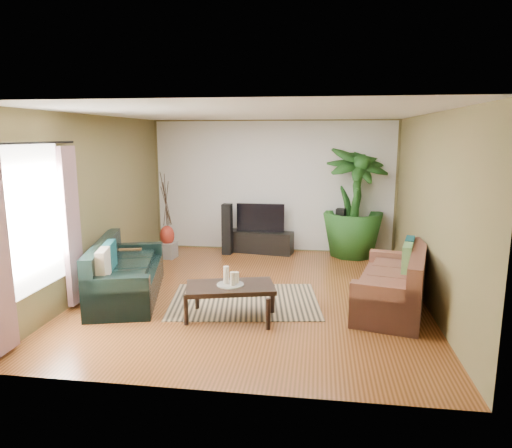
% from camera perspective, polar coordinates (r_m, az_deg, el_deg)
% --- Properties ---
extents(floor, '(5.50, 5.50, 0.00)m').
position_cam_1_polar(floor, '(7.09, -0.22, -8.67)').
color(floor, '#964E26').
rests_on(floor, ground).
extents(ceiling, '(5.50, 5.50, 0.00)m').
position_cam_1_polar(ceiling, '(6.68, -0.24, 13.70)').
color(ceiling, white).
rests_on(ceiling, ground).
extents(wall_back, '(5.00, 0.00, 5.00)m').
position_cam_1_polar(wall_back, '(9.46, 2.13, 4.72)').
color(wall_back, brown).
rests_on(wall_back, ground).
extents(wall_front, '(5.00, 0.00, 5.00)m').
position_cam_1_polar(wall_front, '(4.10, -5.69, -3.70)').
color(wall_front, brown).
rests_on(wall_front, ground).
extents(wall_left, '(0.00, 5.50, 5.50)m').
position_cam_1_polar(wall_left, '(7.52, -19.46, 2.46)').
color(wall_left, brown).
rests_on(wall_left, ground).
extents(wall_right, '(0.00, 5.50, 5.50)m').
position_cam_1_polar(wall_right, '(6.87, 20.90, 1.59)').
color(wall_right, brown).
rests_on(wall_right, ground).
extents(backwall_panel, '(4.90, 0.00, 4.90)m').
position_cam_1_polar(backwall_panel, '(9.45, 2.13, 4.71)').
color(backwall_panel, white).
rests_on(backwall_panel, ground).
extents(window_pane, '(0.00, 1.80, 1.80)m').
position_cam_1_polar(window_pane, '(6.15, -26.11, 0.63)').
color(window_pane, white).
rests_on(window_pane, ground).
extents(curtain_far, '(0.08, 0.35, 2.20)m').
position_cam_1_polar(curtain_far, '(6.79, -22.08, -0.31)').
color(curtain_far, gray).
rests_on(curtain_far, ground).
extents(curtain_rod, '(0.03, 1.90, 0.03)m').
position_cam_1_polar(curtain_rod, '(6.04, -26.44, 9.05)').
color(curtain_rod, black).
rests_on(curtain_rod, ground).
extents(sofa_left, '(1.35, 2.18, 0.85)m').
position_cam_1_polar(sofa_left, '(7.10, -15.78, -5.46)').
color(sofa_left, black).
rests_on(sofa_left, floor).
extents(sofa_right, '(1.26, 2.01, 0.85)m').
position_cam_1_polar(sofa_right, '(6.67, 16.60, -6.58)').
color(sofa_right, brown).
rests_on(sofa_right, floor).
extents(area_rug, '(2.33, 1.80, 0.01)m').
position_cam_1_polar(area_rug, '(6.77, -1.45, -9.59)').
color(area_rug, tan).
rests_on(area_rug, floor).
extents(coffee_table, '(1.26, 0.89, 0.47)m').
position_cam_1_polar(coffee_table, '(6.10, -3.20, -9.71)').
color(coffee_table, black).
rests_on(coffee_table, floor).
extents(candle_tray, '(0.35, 0.35, 0.02)m').
position_cam_1_polar(candle_tray, '(6.01, -3.23, -7.57)').
color(candle_tray, gray).
rests_on(candle_tray, coffee_table).
extents(candle_tall, '(0.07, 0.07, 0.23)m').
position_cam_1_polar(candle_tall, '(6.02, -3.75, -6.35)').
color(candle_tall, white).
rests_on(candle_tall, candle_tray).
extents(candle_mid, '(0.07, 0.07, 0.18)m').
position_cam_1_polar(candle_mid, '(5.94, -2.93, -6.84)').
color(candle_mid, beige).
rests_on(candle_mid, candle_tray).
extents(candle_short, '(0.07, 0.07, 0.14)m').
position_cam_1_polar(candle_short, '(6.03, -2.47, -6.70)').
color(candle_short, white).
rests_on(candle_short, candle_tray).
extents(tv_stand, '(1.38, 0.61, 0.44)m').
position_cam_1_polar(tv_stand, '(9.43, 0.55, -2.25)').
color(tv_stand, black).
rests_on(tv_stand, floor).
extents(television, '(0.98, 0.05, 0.58)m').
position_cam_1_polar(television, '(9.33, 0.56, 0.81)').
color(television, black).
rests_on(television, tv_stand).
extents(speaker_left, '(0.20, 0.22, 1.03)m').
position_cam_1_polar(speaker_left, '(9.27, -3.62, -0.65)').
color(speaker_left, black).
rests_on(speaker_left, floor).
extents(speaker_right, '(0.21, 0.23, 0.95)m').
position_cam_1_polar(speaker_right, '(9.31, 10.47, -1.00)').
color(speaker_right, black).
rests_on(speaker_right, floor).
extents(potted_plant, '(1.56, 1.56, 2.18)m').
position_cam_1_polar(potted_plant, '(9.22, 12.15, 2.70)').
color(potted_plant, '#1C4918').
rests_on(potted_plant, floor).
extents(plant_pot, '(0.40, 0.40, 0.31)m').
position_cam_1_polar(plant_pot, '(9.40, 11.92, -2.95)').
color(plant_pot, black).
rests_on(plant_pot, floor).
extents(pedestal, '(0.34, 0.34, 0.31)m').
position_cam_1_polar(pedestal, '(9.20, -10.98, -3.23)').
color(pedestal, gray).
rests_on(pedestal, floor).
extents(vase, '(0.28, 0.28, 0.40)m').
position_cam_1_polar(vase, '(9.13, -11.04, -1.42)').
color(vase, maroon).
rests_on(vase, pedestal).
extents(side_table, '(0.61, 0.61, 0.54)m').
position_cam_1_polar(side_table, '(8.13, -15.58, -4.48)').
color(side_table, brown).
rests_on(side_table, floor).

